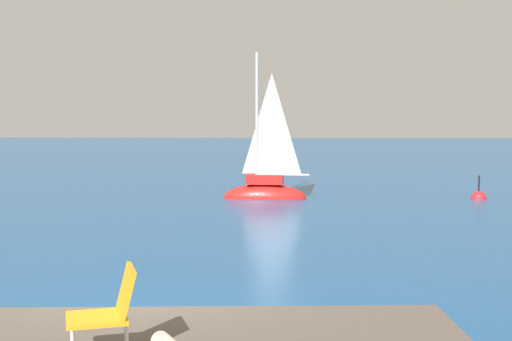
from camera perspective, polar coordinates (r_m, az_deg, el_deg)
name	(u,v)px	position (r m, az deg, el deg)	size (l,w,h in m)	color
sailboat_near	(265,190)	(25.61, 0.76, -1.57)	(3.20, 1.24, 5.86)	red
beach_chair	(110,307)	(6.42, -11.87, -10.87)	(0.71, 0.64, 0.80)	orange
marker_buoy	(479,198)	(26.79, 17.72, -2.19)	(0.56, 0.56, 1.13)	red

